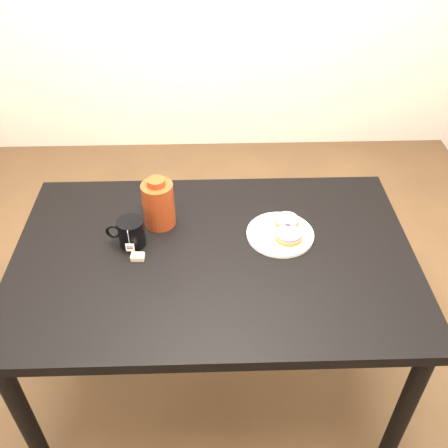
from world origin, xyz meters
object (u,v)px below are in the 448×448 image
object	(u,v)px
mug	(131,233)
table	(214,270)
bagel_front	(288,235)
bagel_package	(159,204)
teabag_pouch	(138,257)
plate	(280,234)
bagel_back	(287,221)

from	to	relation	value
mug	table	bearing A→B (deg)	-9.17
table	bagel_front	world-z (taller)	bagel_front
bagel_package	mug	bearing A→B (deg)	-129.02
mug	teabag_pouch	size ratio (longest dim) A/B	3.09
plate	bagel_package	distance (m)	0.45
teabag_pouch	table	bearing A→B (deg)	4.24
bagel_back	table	bearing A→B (deg)	-153.53
teabag_pouch	mug	bearing A→B (deg)	109.14
teabag_pouch	bagel_back	bearing A→B (deg)	16.18
teabag_pouch	bagel_front	bearing A→B (deg)	8.14
bagel_front	teabag_pouch	world-z (taller)	bagel_front
mug	teabag_pouch	bearing A→B (deg)	-68.51
bagel_front	teabag_pouch	xyz separation A→B (m)	(-0.53, -0.08, -0.02)
bagel_back	bagel_package	size ratio (longest dim) A/B	0.60
table	bagel_front	bearing A→B (deg)	11.89
bagel_back	mug	bearing A→B (deg)	-172.22
table	plate	bearing A→B (deg)	19.63
bagel_back	teabag_pouch	size ratio (longest dim) A/B	2.63
bagel_back	mug	world-z (taller)	mug
teabag_pouch	bagel_package	xyz separation A→B (m)	(0.06, 0.19, 0.08)
plate	bagel_package	world-z (taller)	bagel_package
bagel_back	mug	distance (m)	0.57
table	plate	xyz separation A→B (m)	(0.24, 0.09, 0.09)
bagel_front	bagel_package	bearing A→B (deg)	165.94
table	bagel_back	bearing A→B (deg)	26.47
plate	mug	world-z (taller)	mug
bagel_back	bagel_front	bearing A→B (deg)	-93.39
plate	bagel_back	xyz separation A→B (m)	(0.03, 0.05, 0.02)
plate	teabag_pouch	distance (m)	0.51
table	mug	size ratio (longest dim) A/B	10.06
bagel_back	mug	size ratio (longest dim) A/B	0.85
bagel_front	mug	world-z (taller)	mug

